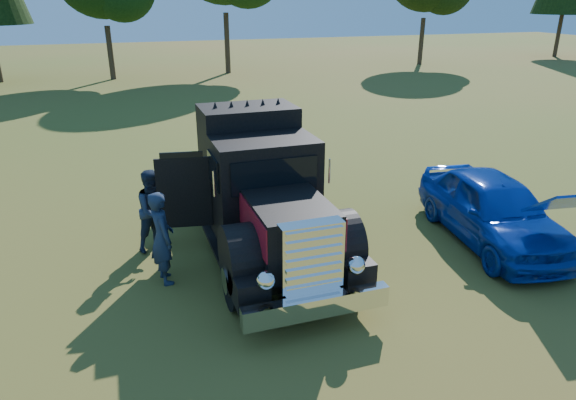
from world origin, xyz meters
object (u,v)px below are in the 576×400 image
at_px(hotrod_coupe, 493,209).
at_px(spectator_far, 155,210).
at_px(spectator_near, 162,238).
at_px(diamond_t_truck, 260,194).

distance_m(hotrod_coupe, spectator_far, 7.50).
height_order(spectator_near, spectator_far, spectator_near).
height_order(diamond_t_truck, spectator_far, diamond_t_truck).
xyz_separation_m(diamond_t_truck, spectator_near, (-2.14, -0.76, -0.35)).
distance_m(diamond_t_truck, spectator_far, 2.31).
distance_m(diamond_t_truck, spectator_near, 2.30).
bearing_deg(diamond_t_truck, spectator_far, 161.24).
bearing_deg(spectator_near, diamond_t_truck, -80.24).
bearing_deg(diamond_t_truck, hotrod_coupe, -14.40).
bearing_deg(spectator_far, diamond_t_truck, -49.15).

